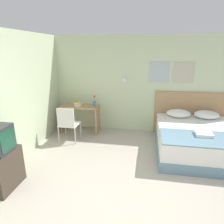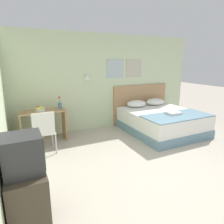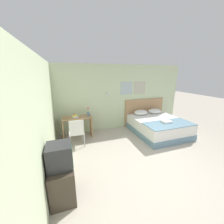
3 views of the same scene
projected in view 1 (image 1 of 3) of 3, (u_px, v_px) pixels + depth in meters
ground_plane at (137, 204)px, 3.08m from camera, size 24.00×24.00×0.00m
wall_back at (145, 85)px, 5.49m from camera, size 5.86×0.31×2.65m
bed at (197, 140)px, 4.56m from camera, size 1.78×2.03×0.59m
headboard at (190, 114)px, 5.45m from camera, size 1.90×0.06×1.20m
pillow_left at (178, 113)px, 5.19m from camera, size 0.61×0.44×0.20m
pillow_right at (207, 115)px, 5.08m from camera, size 0.61×0.44×0.20m
throw_blanket at (206, 139)px, 3.91m from camera, size 1.73×0.81×0.02m
folded_towel_near_foot at (204, 134)px, 4.03m from camera, size 0.33×0.28×0.06m
desk at (80, 114)px, 5.66m from camera, size 1.05×0.49×0.77m
desk_chair at (68, 122)px, 4.99m from camera, size 0.47×0.47×0.92m
fruit_bowl at (78, 104)px, 5.55m from camera, size 0.24×0.22×0.12m
flower_vase at (95, 103)px, 5.49m from camera, size 0.09×0.09×0.31m
tv_stand at (2, 170)px, 3.36m from camera, size 0.44×0.62×0.68m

